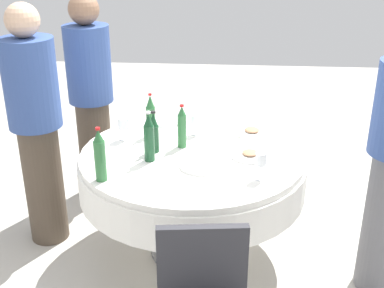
# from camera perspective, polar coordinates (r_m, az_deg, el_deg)

# --- Properties ---
(ground_plane) EXTENTS (10.00, 10.00, 0.00)m
(ground_plane) POSITION_cam_1_polar(r_m,az_deg,el_deg) (3.49, -0.00, -12.02)
(ground_plane) COLOR #B7B2A8
(dining_table) EXTENTS (1.43, 1.43, 0.74)m
(dining_table) POSITION_cam_1_polar(r_m,az_deg,el_deg) (3.19, -0.00, -3.33)
(dining_table) COLOR white
(dining_table) RESTS_ON ground_plane
(bottle_green_outer) EXTENTS (0.06, 0.06, 0.28)m
(bottle_green_outer) POSITION_cam_1_polar(r_m,az_deg,el_deg) (3.15, -1.16, 1.91)
(bottle_green_outer) COLOR #2D6B38
(bottle_green_outer) RESTS_ON dining_table
(bottle_dark_green_left) EXTENTS (0.06, 0.06, 0.27)m
(bottle_dark_green_left) POSITION_cam_1_polar(r_m,az_deg,el_deg) (3.09, -4.38, 1.24)
(bottle_dark_green_left) COLOR #194728
(bottle_dark_green_left) RESTS_ON dining_table
(bottle_dark_green_mid) EXTENTS (0.06, 0.06, 0.31)m
(bottle_dark_green_mid) POSITION_cam_1_polar(r_m,az_deg,el_deg) (2.96, -4.93, 0.69)
(bottle_dark_green_mid) COLOR #194728
(bottle_dark_green_mid) RESTS_ON dining_table
(bottle_green_inner) EXTENTS (0.06, 0.06, 0.31)m
(bottle_green_inner) POSITION_cam_1_polar(r_m,az_deg,el_deg) (2.77, -10.46, -1.36)
(bottle_green_inner) COLOR #2D6B38
(bottle_green_inner) RESTS_ON dining_table
(bottle_green_west) EXTENTS (0.06, 0.06, 0.30)m
(bottle_green_west) POSITION_cam_1_polar(r_m,az_deg,el_deg) (3.33, -4.74, 3.14)
(bottle_green_west) COLOR #2D6B38
(bottle_green_west) RESTS_ON dining_table
(wine_glass_inner) EXTENTS (0.06, 0.06, 0.16)m
(wine_glass_inner) POSITION_cam_1_polar(r_m,az_deg,el_deg) (2.77, 7.89, -1.90)
(wine_glass_inner) COLOR white
(wine_glass_inner) RESTS_ON dining_table
(wine_glass_west) EXTENTS (0.07, 0.07, 0.15)m
(wine_glass_west) POSITION_cam_1_polar(r_m,az_deg,el_deg) (3.29, -7.86, 2.22)
(wine_glass_west) COLOR white
(wine_glass_west) RESTS_ON dining_table
(wine_glass_front) EXTENTS (0.07, 0.07, 0.14)m
(wine_glass_front) POSITION_cam_1_polar(r_m,az_deg,el_deg) (3.34, 0.37, 2.74)
(wine_glass_front) COLOR white
(wine_glass_front) RESTS_ON dining_table
(plate_far) EXTENTS (0.25, 0.25, 0.02)m
(plate_far) POSITION_cam_1_polar(r_m,az_deg,el_deg) (2.93, 1.00, -2.49)
(plate_far) COLOR white
(plate_far) RESTS_ON dining_table
(plate_east) EXTENTS (0.24, 0.24, 0.04)m
(plate_east) POSITION_cam_1_polar(r_m,az_deg,el_deg) (3.42, 6.85, 1.40)
(plate_east) COLOR white
(plate_east) RESTS_ON dining_table
(plate_rear) EXTENTS (0.23, 0.23, 0.04)m
(plate_rear) POSITION_cam_1_polar(r_m,az_deg,el_deg) (3.08, 6.61, -1.24)
(plate_rear) COLOR white
(plate_rear) RESTS_ON dining_table
(plate_near) EXTENTS (0.20, 0.20, 0.02)m
(plate_near) POSITION_cam_1_polar(r_m,az_deg,el_deg) (3.58, -2.80, 2.53)
(plate_near) COLOR white
(plate_near) RESTS_ON dining_table
(spoon_left) EXTENTS (0.16, 0.11, 0.00)m
(spoon_left) POSITION_cam_1_polar(r_m,az_deg,el_deg) (2.71, 1.56, -4.87)
(spoon_left) COLOR silver
(spoon_left) RESTS_ON dining_table
(fork_mid) EXTENTS (0.18, 0.07, 0.00)m
(fork_mid) POSITION_cam_1_polar(r_m,az_deg,el_deg) (3.47, 2.49, 1.70)
(fork_mid) COLOR silver
(fork_mid) RESTS_ON dining_table
(knife_inner) EXTENTS (0.18, 0.06, 0.00)m
(knife_inner) POSITION_cam_1_polar(r_m,az_deg,el_deg) (2.79, -3.46, -4.04)
(knife_inner) COLOR silver
(knife_inner) RESTS_ON dining_table
(person_outer) EXTENTS (0.34, 0.34, 1.60)m
(person_outer) POSITION_cam_1_polar(r_m,az_deg,el_deg) (3.92, -11.45, 5.42)
(person_outer) COLOR #4C3F33
(person_outer) RESTS_ON ground_plane
(person_left) EXTENTS (0.34, 0.34, 1.63)m
(person_left) POSITION_cam_1_polar(r_m,az_deg,el_deg) (3.39, -17.35, 2.11)
(person_left) COLOR #4C3F33
(person_left) RESTS_ON ground_plane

